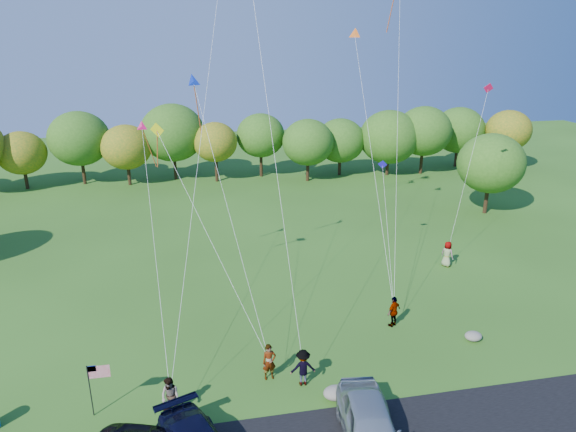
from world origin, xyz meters
name	(u,v)px	position (x,y,z in m)	size (l,w,h in m)	color
ground	(268,402)	(0.00, 0.00, 0.00)	(140.00, 140.00, 0.00)	#2C5518
treeline	(233,143)	(1.94, 36.02, 4.76)	(76.99, 28.03, 8.48)	#342213
minivan_silver	(370,426)	(3.55, -3.41, 0.98)	(2.16, 5.38, 1.83)	#AEB5B9
flyer_a	(269,362)	(0.32, 1.66, 0.92)	(0.67, 0.44, 1.85)	#4C4C59
flyer_b	(170,397)	(-4.28, 0.02, 0.91)	(0.89, 0.69, 1.83)	#4C4C59
flyer_c	(303,368)	(1.81, 0.92, 0.92)	(1.19, 0.68, 1.84)	#4C4C59
flyer_d	(394,311)	(8.00, 4.99, 0.92)	(1.08, 0.45, 1.84)	#4C4C59
flyer_e	(447,254)	(14.84, 11.85, 0.94)	(0.91, 0.59, 1.87)	#4C4C59
flag_assembly	(95,378)	(-7.34, 0.61, 1.91)	(0.94, 0.61, 2.54)	black
boulder_near	(336,393)	(3.06, -0.37, 0.29)	(1.18, 0.92, 0.59)	gray
boulder_far	(473,336)	(11.72, 2.76, 0.25)	(0.95, 0.79, 0.49)	slate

